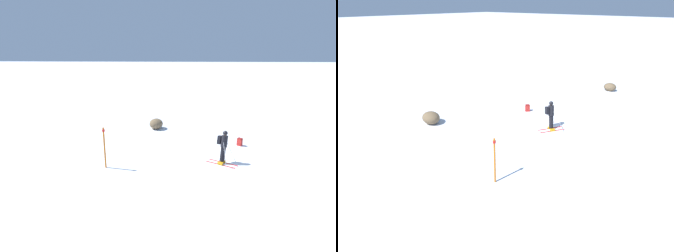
{
  "view_description": "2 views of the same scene",
  "coord_description": "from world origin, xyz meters",
  "views": [
    {
      "loc": [
        -14.31,
        2.06,
        5.71
      ],
      "look_at": [
        0.04,
        2.94,
        1.64
      ],
      "focal_mm": 28.0,
      "sensor_mm": 36.0,
      "label": 1
    },
    {
      "loc": [
        -8.5,
        12.74,
        7.06
      ],
      "look_at": [
        0.09,
        2.61,
        0.77
      ],
      "focal_mm": 28.0,
      "sensor_mm": 36.0,
      "label": 2
    }
  ],
  "objects": [
    {
      "name": "exposed_boulder_0",
      "position": [
        -1.11,
        -10.08,
        0.34
      ],
      "size": [
        1.04,
        0.89,
        0.68
      ],
      "primitive_type": "ellipsoid",
      "color": "brown",
      "rests_on": "ground"
    },
    {
      "name": "spare_backpack",
      "position": [
        1.57,
        -1.51,
        0.24
      ],
      "size": [
        0.36,
        0.37,
        0.5
      ],
      "rotation": [
        0.0,
        0.0,
        4.0
      ],
      "color": "#AD231E",
      "rests_on": "ground"
    },
    {
      "name": "skier",
      "position": [
        -1.17,
        -0.06,
        0.98
      ],
      "size": [
        1.46,
        1.65,
        1.78
      ],
      "rotation": [
        0.0,
        0.0,
        -0.55
      ],
      "color": "red",
      "rests_on": "ground"
    },
    {
      "name": "exposed_boulder_1",
      "position": [
        5.05,
        4.16,
        0.39
      ],
      "size": [
        1.21,
        1.03,
        0.79
      ],
      "primitive_type": "ellipsoid",
      "color": "brown",
      "rests_on": "ground"
    },
    {
      "name": "ground_plane",
      "position": [
        0.0,
        0.0,
        0.0
      ],
      "size": [
        300.0,
        300.0,
        0.0
      ],
      "primitive_type": "plane",
      "color": "white"
    },
    {
      "name": "trail_marker",
      "position": [
        -2.17,
        6.0,
        1.17
      ],
      "size": [
        0.13,
        0.13,
        2.13
      ],
      "color": "orange",
      "rests_on": "ground"
    }
  ]
}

